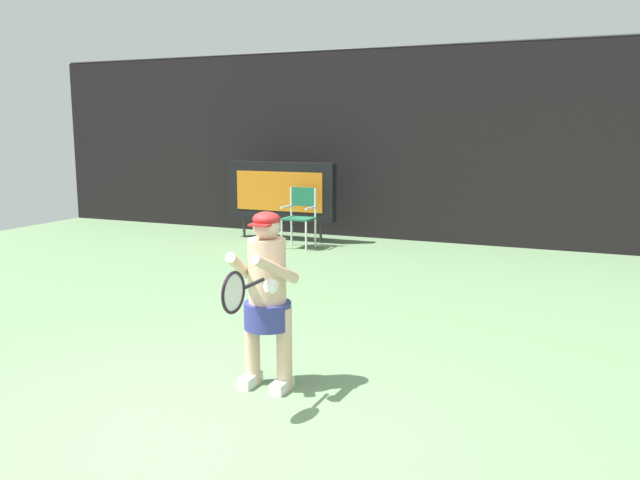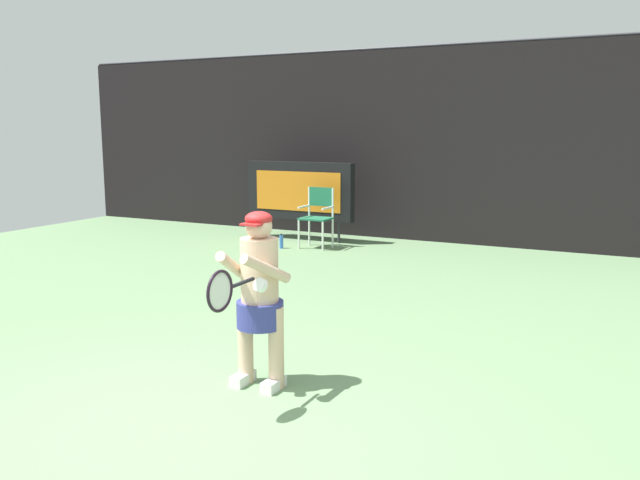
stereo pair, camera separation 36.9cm
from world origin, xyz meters
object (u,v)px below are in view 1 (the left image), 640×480
at_px(scoreboard, 281,191).
at_px(tennis_racket, 235,292).
at_px(tennis_player, 267,293).
at_px(water_bottle, 264,242).
at_px(umpire_chair, 300,214).

height_order(scoreboard, tennis_racket, scoreboard).
bearing_deg(tennis_racket, tennis_player, 101.11).
bearing_deg(tennis_racket, water_bottle, 119.83).
distance_m(water_bottle, tennis_player, 6.42).
distance_m(scoreboard, water_bottle, 1.28).
bearing_deg(water_bottle, tennis_racket, -63.51).
bearing_deg(water_bottle, tennis_player, -61.63).
xyz_separation_m(scoreboard, tennis_player, (3.17, -6.59, -0.15)).
bearing_deg(scoreboard, water_bottle, -81.89).
bearing_deg(scoreboard, tennis_player, -64.29).
relative_size(umpire_chair, water_bottle, 4.08).
relative_size(water_bottle, tennis_player, 0.18).
xyz_separation_m(umpire_chair, tennis_racket, (2.59, -6.65, 0.35)).
bearing_deg(scoreboard, tennis_racket, -65.74).
xyz_separation_m(scoreboard, water_bottle, (0.14, -0.97, -0.82)).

